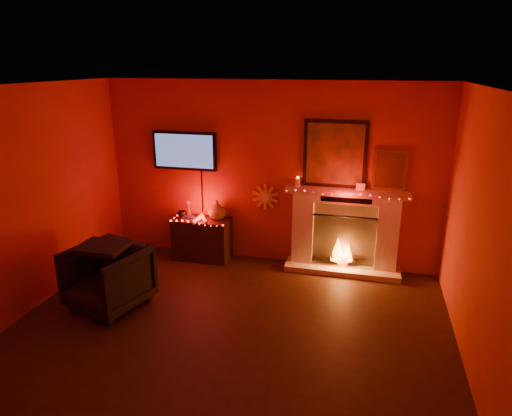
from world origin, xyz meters
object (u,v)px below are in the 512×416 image
(fireplace, at_px, (344,223))
(console_table, at_px, (203,236))
(armchair, at_px, (108,277))
(tv, at_px, (185,151))
(sunburst_clock, at_px, (265,197))

(fireplace, distance_m, console_table, 2.15)
(fireplace, bearing_deg, armchair, -146.84)
(tv, height_order, armchair, tv)
(sunburst_clock, bearing_deg, fireplace, -4.37)
(tv, xyz_separation_m, armchair, (-0.31, -1.86, -1.25))
(tv, distance_m, armchair, 2.26)
(fireplace, relative_size, armchair, 2.52)
(fireplace, height_order, console_table, fireplace)
(fireplace, distance_m, sunburst_clock, 1.23)
(sunburst_clock, height_order, console_table, sunburst_clock)
(tv, bearing_deg, armchair, -99.33)
(sunburst_clock, relative_size, console_table, 0.43)
(fireplace, bearing_deg, sunburst_clock, 175.63)
(fireplace, bearing_deg, console_table, -176.62)
(console_table, distance_m, armchair, 1.78)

